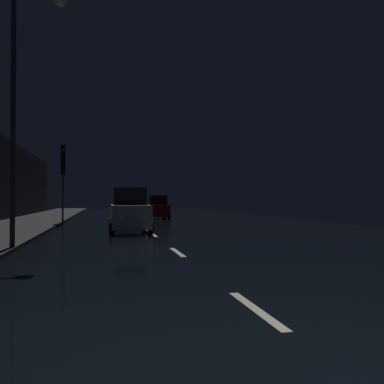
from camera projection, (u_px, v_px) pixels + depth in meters
ground at (139, 224)px, 27.25m from camera, size 26.69×84.00×0.02m
sidewalk_left at (23, 224)px, 25.77m from camera, size 4.40×84.00×0.15m
lane_centerline at (150, 233)px, 20.34m from camera, size 0.16×32.12×0.01m
traffic_light_far_left at (63, 167)px, 26.84m from camera, size 0.34×0.47×5.12m
streetlamp_overhead at (27, 81)px, 13.17m from camera, size 1.70×0.44×8.33m
car_approaching_headlights at (130, 212)px, 20.99m from camera, size 2.03×4.39×2.21m
car_distant_taillights at (157, 208)px, 34.81m from camera, size 1.79×3.87×1.95m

